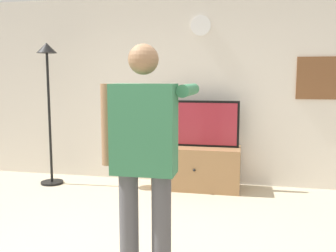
% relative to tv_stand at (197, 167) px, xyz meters
% --- Properties ---
extents(back_wall, '(6.40, 0.10, 2.70)m').
position_rel_tv_stand_xyz_m(back_wall, '(-0.17, 0.35, 1.06)').
color(back_wall, silver).
rests_on(back_wall, ground_plane).
extents(tv_stand, '(1.19, 0.55, 0.59)m').
position_rel_tv_stand_xyz_m(tv_stand, '(0.00, 0.00, 0.00)').
color(tv_stand, '#997047').
rests_on(tv_stand, ground_plane).
extents(television, '(1.13, 0.07, 0.64)m').
position_rel_tv_stand_xyz_m(television, '(0.00, 0.05, 0.61)').
color(television, black).
rests_on(television, tv_stand).
extents(wall_clock, '(0.28, 0.03, 0.28)m').
position_rel_tv_stand_xyz_m(wall_clock, '(0.00, 0.29, 1.97)').
color(wall_clock, white).
extents(framed_picture, '(0.64, 0.04, 0.57)m').
position_rel_tv_stand_xyz_m(framed_picture, '(1.63, 0.30, 1.24)').
color(framed_picture, brown).
extents(floor_lamp, '(0.32, 0.32, 2.02)m').
position_rel_tv_stand_xyz_m(floor_lamp, '(-2.10, -0.20, 1.15)').
color(floor_lamp, black).
rests_on(floor_lamp, ground_plane).
extents(person_standing_nearer_lamp, '(0.63, 0.78, 1.76)m').
position_rel_tv_stand_xyz_m(person_standing_nearer_lamp, '(-0.05, -2.54, 0.71)').
color(person_standing_nearer_lamp, '#4C4C51').
rests_on(person_standing_nearer_lamp, ground_plane).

